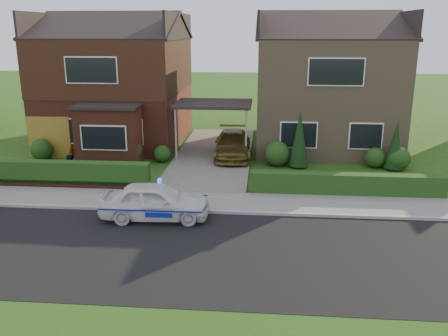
# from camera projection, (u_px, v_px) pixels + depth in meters

# --- Properties ---
(ground) EXTENTS (120.00, 120.00, 0.00)m
(ground) POSITION_uv_depth(u_px,v_px,m) (175.00, 251.00, 13.99)
(ground) COLOR #204412
(ground) RESTS_ON ground
(road) EXTENTS (60.00, 6.00, 0.02)m
(road) POSITION_uv_depth(u_px,v_px,m) (175.00, 251.00, 13.99)
(road) COLOR black
(road) RESTS_ON ground
(kerb) EXTENTS (60.00, 0.16, 0.12)m
(kerb) POSITION_uv_depth(u_px,v_px,m) (191.00, 211.00, 16.89)
(kerb) COLOR #9E9993
(kerb) RESTS_ON ground
(sidewalk) EXTENTS (60.00, 2.00, 0.10)m
(sidewalk) POSITION_uv_depth(u_px,v_px,m) (195.00, 201.00, 17.90)
(sidewalk) COLOR slate
(sidewalk) RESTS_ON ground
(driveway) EXTENTS (3.80, 12.00, 0.12)m
(driveway) POSITION_uv_depth(u_px,v_px,m) (214.00, 155.00, 24.49)
(driveway) COLOR #666059
(driveway) RESTS_ON ground
(house_left) EXTENTS (7.50, 9.53, 7.25)m
(house_left) POSITION_uv_depth(u_px,v_px,m) (117.00, 75.00, 26.68)
(house_left) COLOR brown
(house_left) RESTS_ON ground
(house_right) EXTENTS (7.50, 8.06, 7.25)m
(house_right) POSITION_uv_depth(u_px,v_px,m) (325.00, 79.00, 25.86)
(house_right) COLOR #917859
(house_right) RESTS_ON ground
(carport_link) EXTENTS (3.80, 3.00, 2.77)m
(carport_link) POSITION_uv_depth(u_px,v_px,m) (214.00, 105.00, 23.71)
(carport_link) COLOR black
(carport_link) RESTS_ON ground
(garage_door) EXTENTS (2.20, 0.10, 2.10)m
(garage_door) POSITION_uv_depth(u_px,v_px,m) (49.00, 137.00, 23.89)
(garage_door) COLOR olive
(garage_door) RESTS_ON ground
(dwarf_wall) EXTENTS (7.70, 0.25, 0.36)m
(dwarf_wall) POSITION_uv_depth(u_px,v_px,m) (59.00, 184.00, 19.48)
(dwarf_wall) COLOR brown
(dwarf_wall) RESTS_ON ground
(hedge_left) EXTENTS (7.50, 0.55, 0.90)m
(hedge_left) POSITION_uv_depth(u_px,v_px,m) (61.00, 187.00, 19.67)
(hedge_left) COLOR black
(hedge_left) RESTS_ON ground
(hedge_right) EXTENTS (7.50, 0.55, 0.80)m
(hedge_right) POSITION_uv_depth(u_px,v_px,m) (345.00, 196.00, 18.64)
(hedge_right) COLOR black
(hedge_right) RESTS_ON ground
(shrub_left_far) EXTENTS (1.08, 1.08, 1.08)m
(shrub_left_far) POSITION_uv_depth(u_px,v_px,m) (41.00, 149.00, 23.61)
(shrub_left_far) COLOR black
(shrub_left_far) RESTS_ON ground
(shrub_left_mid) EXTENTS (1.32, 1.32, 1.32)m
(shrub_left_mid) POSITION_uv_depth(u_px,v_px,m) (128.00, 150.00, 23.02)
(shrub_left_mid) COLOR black
(shrub_left_mid) RESTS_ON ground
(shrub_left_near) EXTENTS (0.84, 0.84, 0.84)m
(shrub_left_near) POSITION_uv_depth(u_px,v_px,m) (162.00, 154.00, 23.25)
(shrub_left_near) COLOR black
(shrub_left_near) RESTS_ON ground
(shrub_right_near) EXTENTS (1.20, 1.20, 1.20)m
(shrub_right_near) POSITION_uv_depth(u_px,v_px,m) (277.00, 154.00, 22.55)
(shrub_right_near) COLOR black
(shrub_right_near) RESTS_ON ground
(shrub_right_mid) EXTENTS (0.96, 0.96, 0.96)m
(shrub_right_mid) POSITION_uv_depth(u_px,v_px,m) (375.00, 158.00, 22.31)
(shrub_right_mid) COLOR black
(shrub_right_mid) RESTS_ON ground
(shrub_right_far) EXTENTS (1.08, 1.08, 1.08)m
(shrub_right_far) POSITION_uv_depth(u_px,v_px,m) (399.00, 159.00, 21.92)
(shrub_right_far) COLOR black
(shrub_right_far) RESTS_ON ground
(conifer_a) EXTENTS (0.90, 0.90, 2.60)m
(conifer_a) POSITION_uv_depth(u_px,v_px,m) (299.00, 141.00, 22.08)
(conifer_a) COLOR black
(conifer_a) RESTS_ON ground
(conifer_b) EXTENTS (0.90, 0.90, 2.20)m
(conifer_b) POSITION_uv_depth(u_px,v_px,m) (395.00, 147.00, 21.78)
(conifer_b) COLOR black
(conifer_b) RESTS_ON ground
(police_car) EXTENTS (3.43, 3.80, 1.43)m
(police_car) POSITION_uv_depth(u_px,v_px,m) (155.00, 201.00, 16.20)
(police_car) COLOR white
(police_car) RESTS_ON ground
(driveway_car) EXTENTS (1.96, 4.40, 1.26)m
(driveway_car) POSITION_uv_depth(u_px,v_px,m) (233.00, 144.00, 23.77)
(driveway_car) COLOR brown
(driveway_car) RESTS_ON driveway
(potted_plant_a) EXTENTS (0.38, 0.26, 0.72)m
(potted_plant_a) POSITION_uv_depth(u_px,v_px,m) (85.00, 157.00, 22.91)
(potted_plant_a) COLOR gray
(potted_plant_a) RESTS_ON ground
(potted_plant_b) EXTENTS (0.57, 0.54, 0.82)m
(potted_plant_b) POSITION_uv_depth(u_px,v_px,m) (71.00, 155.00, 23.03)
(potted_plant_b) COLOR gray
(potted_plant_b) RESTS_ON ground
(potted_plant_c) EXTENTS (0.54, 0.54, 0.85)m
(potted_plant_c) POSITION_uv_depth(u_px,v_px,m) (135.00, 175.00, 19.84)
(potted_plant_c) COLOR gray
(potted_plant_c) RESTS_ON ground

